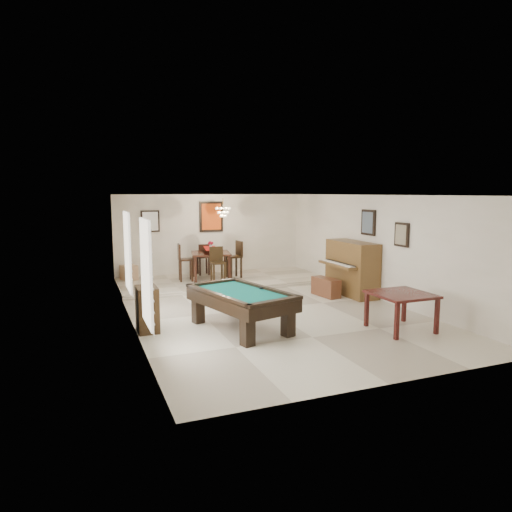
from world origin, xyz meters
TOP-DOWN VIEW (x-y plane):
  - ground_plane at (0.00, 0.00)m, footprint 6.00×9.00m
  - wall_back at (0.00, 4.50)m, footprint 6.00×0.04m
  - wall_front at (0.00, -4.50)m, footprint 6.00×0.04m
  - wall_left at (-3.00, 0.00)m, footprint 0.04×9.00m
  - wall_right at (3.00, 0.00)m, footprint 0.04×9.00m
  - ceiling at (0.00, 0.00)m, footprint 6.00×9.00m
  - dining_step at (0.00, 3.25)m, footprint 6.00×2.50m
  - window_left_front at (-2.97, -2.20)m, footprint 0.06×1.00m
  - window_left_rear at (-2.97, 0.60)m, footprint 0.06×1.00m
  - pool_table at (-1.06, -1.28)m, footprint 1.73×2.46m
  - square_table at (1.82, -2.47)m, footprint 1.07×1.07m
  - upright_piano at (2.51, 0.56)m, footprint 0.94×1.68m
  - piano_bench at (1.95, 0.62)m, footprint 0.43×0.88m
  - apothecary_chest at (-2.78, -0.75)m, footprint 0.39×0.58m
  - dining_table at (-0.34, 3.36)m, footprint 1.29×1.29m
  - flower_vase at (-0.34, 3.36)m, footprint 0.14×0.14m
  - dining_chair_south at (-0.37, 2.57)m, footprint 0.40×0.40m
  - dining_chair_north at (-0.36, 4.16)m, footprint 0.36×0.36m
  - dining_chair_west at (-1.09, 3.37)m, footprint 0.44×0.44m
  - dining_chair_east at (0.36, 3.33)m, footprint 0.46×0.46m
  - corner_bench at (-2.61, 4.15)m, footprint 0.51×0.57m
  - chandelier at (0.00, 3.20)m, footprint 0.44×0.44m
  - back_painting at (0.00, 4.46)m, footprint 0.75×0.06m
  - back_mirror at (-1.90, 4.46)m, footprint 0.55×0.06m
  - right_picture_upper at (2.96, 0.30)m, footprint 0.06×0.55m
  - right_picture_lower at (2.96, -1.00)m, footprint 0.06×0.45m

SIDE VIEW (x-z plane):
  - ground_plane at x=0.00m, z-range -0.02..0.00m
  - dining_step at x=0.00m, z-range 0.00..0.12m
  - piano_bench at x=1.95m, z-range 0.00..0.47m
  - corner_bench at x=-2.61m, z-range 0.12..0.54m
  - square_table at x=1.82m, z-range 0.00..0.74m
  - pool_table at x=-1.06m, z-range 0.00..0.74m
  - apothecary_chest at x=-2.78m, z-range 0.00..0.87m
  - dining_table at x=-0.34m, z-range 0.12..1.03m
  - dining_chair_north at x=-0.36m, z-range 0.12..1.09m
  - dining_chair_south at x=-0.37m, z-range 0.12..1.16m
  - dining_chair_west at x=-1.09m, z-range 0.12..1.20m
  - dining_chair_east at x=0.36m, z-range 0.12..1.22m
  - upright_piano at x=2.51m, z-range 0.00..1.40m
  - flower_vase at x=-0.34m, z-range 1.03..1.25m
  - wall_back at x=0.00m, z-range 0.00..2.60m
  - wall_front at x=0.00m, z-range 0.00..2.60m
  - wall_left at x=-3.00m, z-range 0.00..2.60m
  - wall_right at x=3.00m, z-range 0.00..2.60m
  - window_left_front at x=-2.97m, z-range 0.55..2.25m
  - window_left_rear at x=-2.97m, z-range 0.55..2.25m
  - right_picture_lower at x=2.96m, z-range 1.42..1.98m
  - back_mirror at x=-1.90m, z-range 1.48..2.12m
  - back_painting at x=0.00m, z-range 1.42..2.38m
  - right_picture_upper at x=2.96m, z-range 1.57..2.23m
  - chandelier at x=0.00m, z-range 1.90..2.50m
  - ceiling at x=0.00m, z-range 2.58..2.62m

